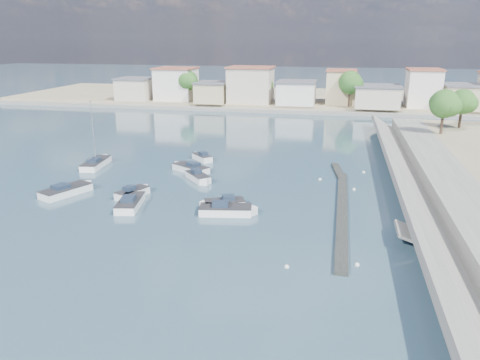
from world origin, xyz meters
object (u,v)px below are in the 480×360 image
at_px(motorboat_a, 131,202).
at_px(motorboat_d, 222,204).
at_px(sailboat, 97,163).
at_px(motorboat_e, 68,190).
at_px(motorboat_g, 199,178).
at_px(motorboat_h, 228,211).
at_px(motorboat_f, 202,158).
at_px(motorboat_b, 134,193).
at_px(motorboat_c, 189,168).

distance_m(motorboat_a, motorboat_d, 9.32).
distance_m(motorboat_a, sailboat, 17.37).
xyz_separation_m(motorboat_e, motorboat_g, (12.56, 7.60, 0.00)).
bearing_deg(motorboat_h, motorboat_a, 179.00).
relative_size(motorboat_f, motorboat_h, 0.61).
bearing_deg(motorboat_f, motorboat_b, -99.56).
relative_size(motorboat_e, sailboat, 0.68).
distance_m(motorboat_g, motorboat_h, 11.60).
distance_m(motorboat_c, motorboat_g, 4.48).
xyz_separation_m(motorboat_c, sailboat, (-12.87, -0.12, 0.03)).
height_order(motorboat_b, motorboat_e, same).
height_order(motorboat_b, motorboat_h, same).
height_order(motorboat_c, sailboat, sailboat).
bearing_deg(sailboat, motorboat_e, -76.55).
xyz_separation_m(motorboat_b, motorboat_d, (10.22, -1.46, -0.00)).
bearing_deg(motorboat_f, motorboat_g, -75.38).
height_order(motorboat_a, motorboat_h, same).
relative_size(motorboat_b, motorboat_e, 0.71).
xyz_separation_m(motorboat_f, motorboat_g, (2.47, -9.47, 0.00)).
bearing_deg(sailboat, motorboat_g, -13.54).
height_order(motorboat_d, motorboat_g, same).
bearing_deg(motorboat_a, motorboat_g, 66.63).
bearing_deg(motorboat_e, motorboat_c, 48.24).
xyz_separation_m(motorboat_d, motorboat_e, (-17.56, 0.69, 0.00)).
distance_m(motorboat_e, motorboat_g, 14.68).
distance_m(motorboat_b, motorboat_f, 16.53).
bearing_deg(sailboat, motorboat_c, 0.52).
height_order(motorboat_b, motorboat_f, same).
xyz_separation_m(motorboat_a, motorboat_h, (10.23, -0.18, -0.00)).
height_order(motorboat_d, motorboat_f, same).
relative_size(motorboat_a, motorboat_d, 1.30).
bearing_deg(motorboat_a, sailboat, 129.49).
height_order(motorboat_e, motorboat_h, same).
relative_size(motorboat_f, sailboat, 0.39).
relative_size(motorboat_d, motorboat_h, 0.79).
relative_size(motorboat_c, motorboat_e, 0.88).
bearing_deg(motorboat_c, sailboat, -179.48).
bearing_deg(motorboat_d, motorboat_c, 121.43).
height_order(motorboat_c, motorboat_h, same).
relative_size(motorboat_f, motorboat_g, 0.84).
height_order(motorboat_a, motorboat_b, same).
height_order(motorboat_d, sailboat, sailboat).
xyz_separation_m(motorboat_c, motorboat_f, (-0.09, 5.68, -0.00)).
bearing_deg(motorboat_f, motorboat_h, -66.33).
bearing_deg(motorboat_c, motorboat_d, -58.57).
bearing_deg(motorboat_g, motorboat_e, -148.82).
bearing_deg(motorboat_d, motorboat_b, 171.85).
xyz_separation_m(motorboat_d, sailboat, (-20.26, 11.97, 0.03)).
bearing_deg(motorboat_b, motorboat_h, -15.31).
relative_size(motorboat_d, sailboat, 0.50).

